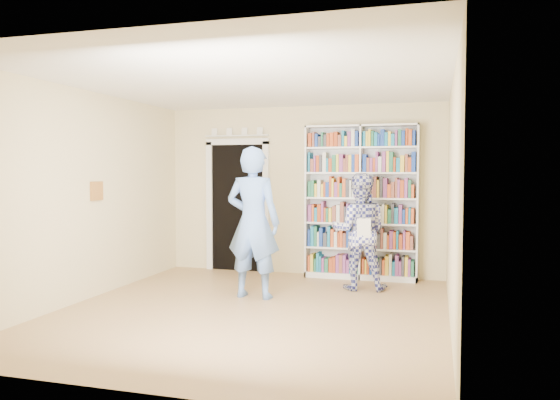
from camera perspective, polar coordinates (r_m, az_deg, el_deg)
name	(u,v)px	position (r m, az deg, el deg)	size (l,w,h in m)	color
floor	(252,311)	(6.61, -2.98, -11.52)	(5.00, 5.00, 0.00)	#AA8652
ceiling	(251,82)	(6.48, -3.04, 12.26)	(5.00, 5.00, 0.00)	white
wall_back	(302,190)	(8.81, 2.31, 1.00)	(4.50, 4.50, 0.00)	beige
wall_left	(86,195)	(7.45, -19.60, 0.47)	(5.00, 5.00, 0.00)	beige
wall_right	(452,200)	(6.06, 17.54, -0.04)	(5.00, 5.00, 0.00)	beige
bookshelf	(361,201)	(8.48, 8.47, -0.16)	(1.72, 0.32, 2.36)	white
doorway	(238,200)	(9.12, -4.46, -0.01)	(1.10, 0.08, 2.43)	black
wall_art	(97,191)	(7.60, -18.60, 0.91)	(0.03, 0.25, 0.25)	brown
man_blue	(253,222)	(7.14, -2.82, -2.36)	(0.72, 0.47, 1.98)	#5E87D2
man_plaid	(359,231)	(7.73, 8.29, -3.27)	(0.79, 0.62, 1.63)	navy
paper_sheet	(364,228)	(7.45, 8.74, -2.93)	(0.19, 0.01, 0.26)	white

